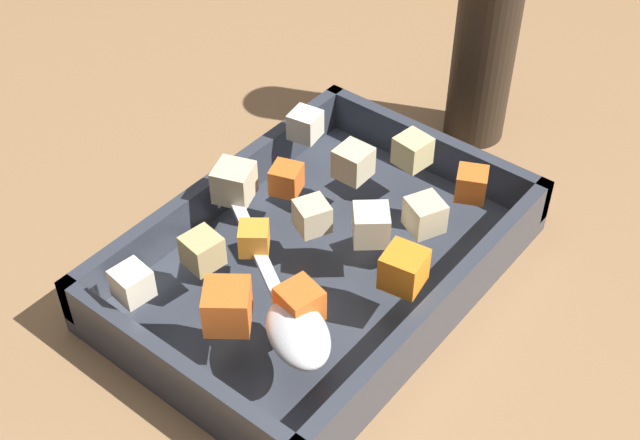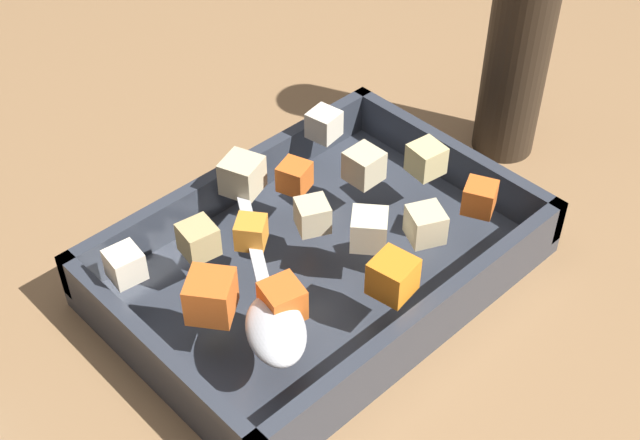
{
  "view_description": "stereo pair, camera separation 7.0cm",
  "coord_description": "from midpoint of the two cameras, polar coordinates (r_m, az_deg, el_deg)",
  "views": [
    {
      "loc": [
        0.39,
        0.31,
        0.53
      ],
      "look_at": [
        -0.01,
        -0.02,
        0.06
      ],
      "focal_mm": 49.09,
      "sensor_mm": 36.0,
      "label": 1
    },
    {
      "loc": [
        0.34,
        0.36,
        0.53
      ],
      "look_at": [
        -0.01,
        -0.02,
        0.06
      ],
      "focal_mm": 49.09,
      "sensor_mm": 36.0,
      "label": 2
    }
  ],
  "objects": [
    {
      "name": "potato_chunk_center",
      "position": [
        0.68,
        -10.62,
        -2.12
      ],
      "size": [
        0.03,
        0.03,
        0.03
      ],
      "primitive_type": "cube",
      "rotation": [
        0.0,
        0.0,
        6.13
      ],
      "color": "tan",
      "rests_on": "baking_dish"
    },
    {
      "name": "potato_chunk_heap_side",
      "position": [
        0.7,
        -3.38,
        0.13
      ],
      "size": [
        0.03,
        0.03,
        0.02
      ],
      "primitive_type": "cube",
      "rotation": [
        0.0,
        0.0,
        1.11
      ],
      "color": "beige",
      "rests_on": "baking_dish"
    },
    {
      "name": "potato_chunk_near_right",
      "position": [
        0.76,
        3.46,
        4.42
      ],
      "size": [
        0.03,
        0.03,
        0.03
      ],
      "primitive_type": "cube",
      "rotation": [
        0.0,
        0.0,
        1.43
      ],
      "color": "#E0CC89",
      "rests_on": "baking_dish"
    },
    {
      "name": "ground_plane",
      "position": [
        0.73,
        -2.35,
        -4.99
      ],
      "size": [
        4.0,
        4.0,
        0.0
      ],
      "primitive_type": "plane",
      "color": "#936D47"
    },
    {
      "name": "pepper_mill",
      "position": [
        0.84,
        8.52,
        12.34
      ],
      "size": [
        0.06,
        0.06,
        0.26
      ],
      "color": "#2D2319",
      "rests_on": "ground_plane"
    },
    {
      "name": "carrot_chunk_corner_se",
      "position": [
        0.63,
        -4.52,
        -5.62
      ],
      "size": [
        0.03,
        0.03,
        0.03
      ],
      "primitive_type": "cube",
      "rotation": [
        0.0,
        0.0,
        6.05
      ],
      "color": "orange",
      "rests_on": "baking_dish"
    },
    {
      "name": "potato_chunk_rim_edge",
      "position": [
        0.7,
        4.03,
        0.21
      ],
      "size": [
        0.04,
        0.04,
        0.03
      ],
      "primitive_type": "cube",
      "rotation": [
        0.0,
        0.0,
        5.83
      ],
      "color": "beige",
      "rests_on": "baking_dish"
    },
    {
      "name": "parsnip_chunk_under_handle",
      "position": [
        0.79,
        -3.5,
        6.12
      ],
      "size": [
        0.03,
        0.03,
        0.03
      ],
      "primitive_type": "cube",
      "rotation": [
        0.0,
        0.0,
        4.88
      ],
      "color": "silver",
      "rests_on": "baking_dish"
    },
    {
      "name": "potato_chunk_mid_left",
      "position": [
        0.74,
        -0.49,
        3.66
      ],
      "size": [
        0.03,
        0.03,
        0.03
      ],
      "primitive_type": "cube",
      "rotation": [
        0.0,
        0.0,
        4.72
      ],
      "color": "beige",
      "rests_on": "baking_dish"
    },
    {
      "name": "baking_dish",
      "position": [
        0.73,
        -2.73,
        -2.96
      ],
      "size": [
        0.34,
        0.24,
        0.05
      ],
      "color": "#333842",
      "rests_on": "ground_plane"
    },
    {
      "name": "serving_spoon",
      "position": [
        0.62,
        -5.07,
        -6.65
      ],
      "size": [
        0.14,
        0.21,
        0.02
      ],
      "rotation": [
        0.0,
        0.0,
        4.17
      ],
      "color": "silver",
      "rests_on": "baking_dish"
    },
    {
      "name": "carrot_chunk_near_spoon",
      "position": [
        0.73,
        7.18,
        2.23
      ],
      "size": [
        0.03,
        0.03,
        0.03
      ],
      "primitive_type": "cube",
      "rotation": [
        0.0,
        0.0,
        5.16
      ],
      "color": "orange",
      "rests_on": "baking_dish"
    },
    {
      "name": "carrot_chunk_corner_nw",
      "position": [
        0.63,
        -9.24,
        -5.73
      ],
      "size": [
        0.05,
        0.05,
        0.03
      ],
      "primitive_type": "cube",
      "rotation": [
        0.0,
        0.0,
        3.79
      ],
      "color": "orange",
      "rests_on": "baking_dish"
    },
    {
      "name": "potato_chunk_back_center",
      "position": [
        0.73,
        -8.46,
        2.25
      ],
      "size": [
        0.04,
        0.04,
        0.03
      ],
      "primitive_type": "cube",
      "rotation": [
        0.0,
        0.0,
        5.07
      ],
      "color": "beige",
      "rests_on": "baking_dish"
    },
    {
      "name": "carrot_chunk_corner_sw",
      "position": [
        0.68,
        -7.25,
        -1.34
      ],
      "size": [
        0.03,
        0.03,
        0.02
      ],
      "primitive_type": "cube",
      "rotation": [
        0.0,
        0.0,
        0.66
      ],
      "color": "orange",
      "rests_on": "baking_dish"
    },
    {
      "name": "parsnip_chunk_heap_top",
      "position": [
        0.66,
        -15.12,
        -4.15
      ],
      "size": [
        0.03,
        0.03,
        0.02
      ],
      "primitive_type": "cube",
      "rotation": [
        0.0,
        0.0,
        6.16
      ],
      "color": "silver",
      "rests_on": "baking_dish"
    },
    {
      "name": "carrot_chunk_front_center",
      "position": [
        0.65,
        2.44,
        -3.35
      ],
      "size": [
        0.03,
        0.03,
        0.03
      ],
      "primitive_type": "cube",
      "rotation": [
        0.0,
        0.0,
        4.87
      ],
      "color": "orange",
      "rests_on": "baking_dish"
    },
    {
      "name": "carrot_chunk_near_left",
      "position": [
        0.73,
        -4.93,
        2.56
      ],
      "size": [
        0.03,
        0.03,
        0.02
      ],
      "primitive_type": "cube",
      "rotation": [
        0.0,
        0.0,
        5.05
      ],
      "color": "orange",
      "rests_on": "baking_dish"
    },
    {
      "name": "potato_chunk_corner_ne",
      "position": [
        0.68,
        0.46,
        -0.46
      ],
      "size": [
        0.04,
        0.04,
        0.03
      ],
      "primitive_type": "cube",
      "rotation": [
        0.0,
        0.0,
        0.7
      ],
      "color": "beige",
      "rests_on": "baking_dish"
    }
  ]
}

